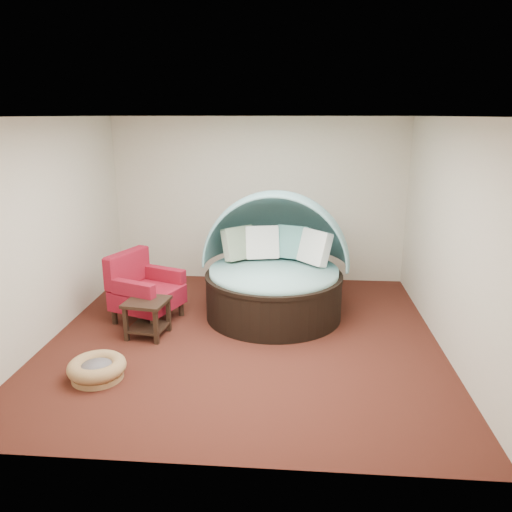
# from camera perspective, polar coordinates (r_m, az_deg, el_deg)

# --- Properties ---
(floor) EXTENTS (5.00, 5.00, 0.00)m
(floor) POSITION_cam_1_polar(r_m,az_deg,el_deg) (6.64, -1.36, -9.28)
(floor) COLOR #4B1E15
(floor) RESTS_ON ground
(wall_back) EXTENTS (5.00, 0.00, 5.00)m
(wall_back) POSITION_cam_1_polar(r_m,az_deg,el_deg) (8.62, 0.31, 6.37)
(wall_back) COLOR beige
(wall_back) RESTS_ON floor
(wall_front) EXTENTS (5.00, 0.00, 5.00)m
(wall_front) POSITION_cam_1_polar(r_m,az_deg,el_deg) (3.81, -5.43, -6.09)
(wall_front) COLOR beige
(wall_front) RESTS_ON floor
(wall_left) EXTENTS (0.00, 5.00, 5.00)m
(wall_left) POSITION_cam_1_polar(r_m,az_deg,el_deg) (6.90, -22.58, 2.75)
(wall_left) COLOR beige
(wall_left) RESTS_ON floor
(wall_right) EXTENTS (0.00, 5.00, 5.00)m
(wall_right) POSITION_cam_1_polar(r_m,az_deg,el_deg) (6.42, 21.35, 1.97)
(wall_right) COLOR beige
(wall_right) RESTS_ON floor
(ceiling) EXTENTS (5.00, 5.00, 0.00)m
(ceiling) POSITION_cam_1_polar(r_m,az_deg,el_deg) (6.01, -1.54, 15.65)
(ceiling) COLOR white
(ceiling) RESTS_ON wall_back
(canopy_daybed) EXTENTS (2.18, 2.07, 1.80)m
(canopy_daybed) POSITION_cam_1_polar(r_m,az_deg,el_deg) (7.16, 2.16, -0.29)
(canopy_daybed) COLOR black
(canopy_daybed) RESTS_ON floor
(pet_basket) EXTENTS (0.84, 0.84, 0.22)m
(pet_basket) POSITION_cam_1_polar(r_m,az_deg,el_deg) (5.91, -17.70, -12.17)
(pet_basket) COLOR olive
(pet_basket) RESTS_ON floor
(red_armchair) EXTENTS (1.07, 1.07, 0.97)m
(red_armchair) POSITION_cam_1_polar(r_m,az_deg,el_deg) (7.23, -12.72, -3.73)
(red_armchair) COLOR black
(red_armchair) RESTS_ON floor
(side_table) EXTENTS (0.59, 0.59, 0.50)m
(side_table) POSITION_cam_1_polar(r_m,az_deg,el_deg) (6.71, -12.32, -6.39)
(side_table) COLOR black
(side_table) RESTS_ON floor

